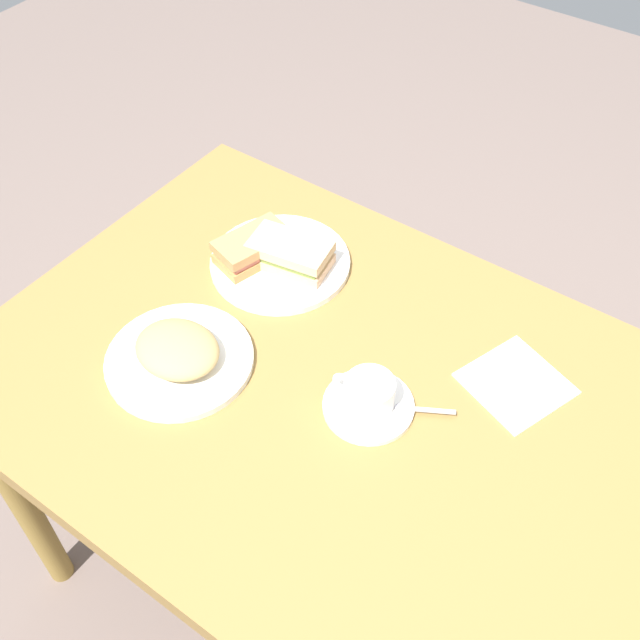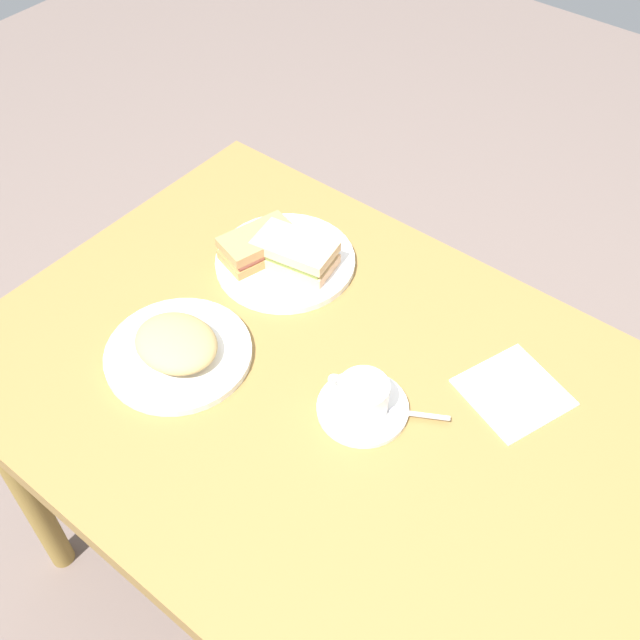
% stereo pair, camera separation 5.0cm
% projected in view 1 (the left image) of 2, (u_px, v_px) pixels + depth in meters
% --- Properties ---
extents(ground_plane, '(6.00, 6.00, 0.00)m').
position_uv_depth(ground_plane, '(345.00, 590.00, 1.80)').
color(ground_plane, '#716059').
extents(dining_table, '(1.29, 0.84, 0.75)m').
position_uv_depth(dining_table, '(355.00, 428.00, 1.31)').
color(dining_table, olive).
rests_on(dining_table, ground_plane).
extents(sandwich_plate, '(0.27, 0.27, 0.01)m').
position_uv_depth(sandwich_plate, '(280.00, 263.00, 1.46)').
color(sandwich_plate, white).
rests_on(sandwich_plate, dining_table).
extents(sandwich_front, '(0.16, 0.11, 0.05)m').
position_uv_depth(sandwich_front, '(290.00, 254.00, 1.43)').
color(sandwich_front, '#E2AE81').
rests_on(sandwich_front, sandwich_plate).
extents(sandwich_back, '(0.11, 0.16, 0.05)m').
position_uv_depth(sandwich_back, '(253.00, 247.00, 1.44)').
color(sandwich_back, '#B98649').
rests_on(sandwich_back, sandwich_plate).
extents(coffee_saucer, '(0.15, 0.15, 0.01)m').
position_uv_depth(coffee_saucer, '(367.00, 408.00, 1.23)').
color(coffee_saucer, white).
rests_on(coffee_saucer, dining_table).
extents(coffee_cup, '(0.11, 0.08, 0.06)m').
position_uv_depth(coffee_cup, '(367.00, 394.00, 1.21)').
color(coffee_cup, white).
rests_on(coffee_cup, coffee_saucer).
extents(spoon, '(0.09, 0.06, 0.01)m').
position_uv_depth(spoon, '(414.00, 409.00, 1.22)').
color(spoon, silver).
rests_on(spoon, coffee_saucer).
extents(side_plate, '(0.25, 0.25, 0.01)m').
position_uv_depth(side_plate, '(180.00, 360.00, 1.30)').
color(side_plate, white).
rests_on(side_plate, dining_table).
extents(side_food_pile, '(0.15, 0.13, 0.04)m').
position_uv_depth(side_food_pile, '(177.00, 349.00, 1.28)').
color(side_food_pile, tan).
rests_on(side_food_pile, side_plate).
extents(napkin, '(0.19, 0.19, 0.00)m').
position_uv_depth(napkin, '(516.00, 384.00, 1.27)').
color(napkin, white).
rests_on(napkin, dining_table).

